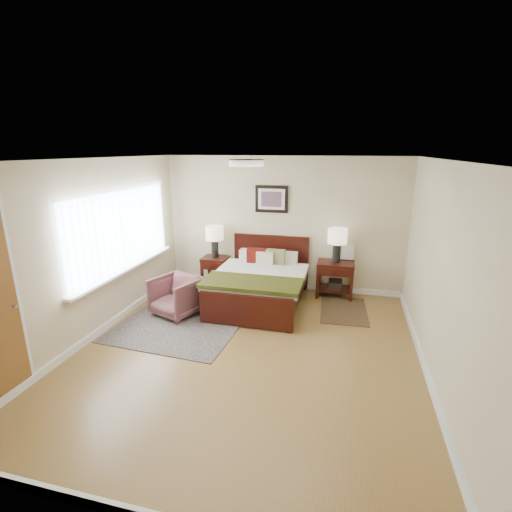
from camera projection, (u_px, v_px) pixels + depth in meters
name	position (u px, v px, depth m)	size (l,w,h in m)	color
floor	(248.00, 351.00, 5.00)	(5.00, 5.00, 0.00)	olive
back_wall	(282.00, 224.00, 6.98)	(4.50, 0.04, 2.50)	beige
front_wall	(141.00, 376.00, 2.32)	(4.50, 0.04, 2.50)	beige
left_wall	(92.00, 251.00, 5.17)	(0.04, 5.00, 2.50)	beige
right_wall	(442.00, 277.00, 4.12)	(0.04, 5.00, 2.50)	beige
ceiling	(246.00, 159.00, 4.30)	(4.50, 5.00, 0.02)	white
window	(123.00, 231.00, 5.78)	(0.11, 2.72, 1.32)	silver
ceil_fixture	(246.00, 162.00, 4.31)	(0.44, 0.44, 0.08)	white
bed	(260.00, 278.00, 6.38)	(1.57, 1.89, 1.02)	black
wall_art	(272.00, 199.00, 6.86)	(0.62, 0.05, 0.50)	black
nightstand_left	(215.00, 263.00, 7.26)	(0.48, 0.44, 0.58)	black
nightstand_right	(335.00, 276.00, 6.75)	(0.65, 0.49, 0.65)	black
lamp_left	(215.00, 236.00, 7.13)	(0.34, 0.34, 0.61)	black
lamp_right	(337.00, 239.00, 6.57)	(0.34, 0.34, 0.61)	black
armchair	(177.00, 296.00, 6.01)	(0.68, 0.70, 0.63)	brown
rug_persian	(192.00, 313.00, 6.11)	(1.82, 2.57, 0.01)	#0B1038
rug_navy	(344.00, 310.00, 6.23)	(0.75, 1.13, 0.01)	black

